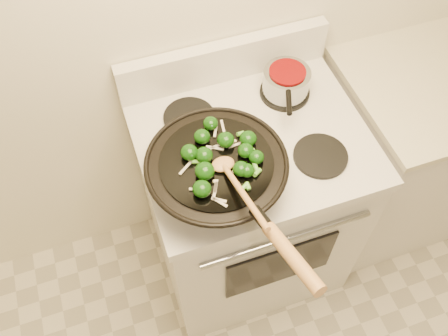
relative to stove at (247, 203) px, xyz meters
name	(u,v)px	position (x,y,z in m)	size (l,w,h in m)	color
stove	(247,203)	(0.00, 0.00, 0.00)	(0.78, 0.67, 1.08)	silver
counter_unit	(420,147)	(0.84, 0.03, -0.01)	(0.82, 0.62, 0.91)	white
wok	(217,174)	(-0.18, -0.16, 0.54)	(0.43, 0.71, 0.24)	black
stirfry	(221,156)	(-0.17, -0.15, 0.61)	(0.25, 0.31, 0.05)	#0E3608
wooden_spoon	(235,181)	(-0.16, -0.26, 0.63)	(0.07, 0.31, 0.11)	#A97943
saucepan	(286,82)	(0.18, 0.15, 0.51)	(0.17, 0.26, 0.10)	#909498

